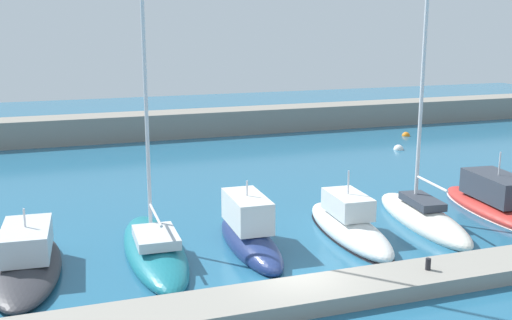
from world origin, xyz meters
The scene contains 12 objects.
ground_plane centered at (0.00, 0.00, 0.00)m, with size 120.00×120.00×0.00m, color #236084.
dock_pier centered at (0.00, -1.31, 0.29)m, with size 41.84×2.22×0.58m, color gray.
breakwater_seawall centered at (0.00, 31.50, 1.04)m, with size 108.00×3.07×2.07m, color gray.
motorboat_charcoal_third centered at (-9.35, 4.75, 0.52)m, with size 3.11×7.90×2.69m.
sailboat_teal_fourth centered at (-4.36, 4.97, 0.37)m, with size 2.64×9.09×18.82m.
motorboat_navy_fifth centered at (-0.35, 4.53, 0.65)m, with size 2.03×7.02×3.30m.
motorboat_white_sixth centered at (4.42, 4.50, 0.46)m, with size 2.48×7.90×3.35m.
sailboat_ivory_seventh centered at (8.53, 4.79, 0.41)m, with size 2.89×8.39×14.39m.
motorboat_red_eighth centered at (13.23, 5.11, 0.50)m, with size 3.55×9.03×3.39m.
mooring_buoy_orange centered at (20.63, 25.23, 0.00)m, with size 0.68×0.68×0.68m, color orange.
mooring_buoy_white centered at (16.95, 20.47, 0.00)m, with size 0.75×0.75×0.75m, color white.
dock_bollard centered at (4.65, -1.31, 0.80)m, with size 0.20×0.20×0.44m, color black.
Camera 1 is at (-8.41, -19.54, 9.58)m, focal length 43.69 mm.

